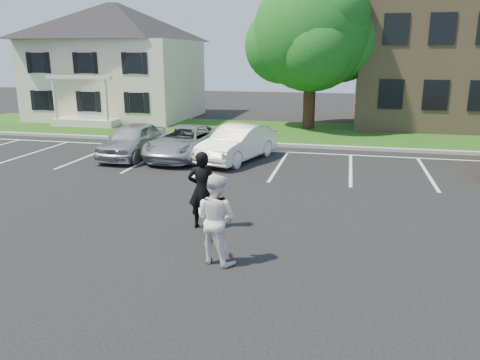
% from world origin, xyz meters
% --- Properties ---
extents(ground_plane, '(90.00, 90.00, 0.00)m').
position_xyz_m(ground_plane, '(0.00, 0.00, 0.00)').
color(ground_plane, black).
rests_on(ground_plane, ground).
extents(curb, '(40.00, 0.30, 0.15)m').
position_xyz_m(curb, '(0.00, 12.00, 0.07)').
color(curb, '#979791').
rests_on(curb, ground).
extents(grass_strip, '(44.00, 8.00, 0.08)m').
position_xyz_m(grass_strip, '(0.00, 16.00, 0.04)').
color(grass_strip, '#1A4D12').
rests_on(grass_strip, ground).
extents(stall_lines, '(34.00, 5.36, 0.01)m').
position_xyz_m(stall_lines, '(1.40, 8.95, 0.01)').
color(stall_lines, silver).
rests_on(stall_lines, ground).
extents(house, '(10.30, 9.22, 7.60)m').
position_xyz_m(house, '(-13.00, 19.97, 3.83)').
color(house, beige).
rests_on(house, ground).
extents(tree, '(7.80, 7.20, 8.80)m').
position_xyz_m(tree, '(0.42, 17.73, 5.35)').
color(tree, black).
rests_on(tree, ground).
extents(man_black_suit, '(0.78, 0.56, 2.01)m').
position_xyz_m(man_black_suit, '(-0.92, 0.73, 1.00)').
color(man_black_suit, black).
rests_on(man_black_suit, ground).
extents(man_white_shirt, '(1.15, 1.03, 1.96)m').
position_xyz_m(man_white_shirt, '(-0.02, -1.18, 0.98)').
color(man_white_shirt, white).
rests_on(man_white_shirt, ground).
extents(car_silver_west, '(1.79, 4.32, 1.46)m').
position_xyz_m(car_silver_west, '(-6.40, 8.24, 0.73)').
color(car_silver_west, '#B8B8BD').
rests_on(car_silver_west, ground).
extents(car_silver_minivan, '(2.50, 4.98, 1.35)m').
position_xyz_m(car_silver_minivan, '(-4.20, 8.61, 0.68)').
color(car_silver_minivan, '#ACAFB4').
rests_on(car_silver_minivan, ground).
extents(car_white_sedan, '(2.78, 4.72, 1.47)m').
position_xyz_m(car_white_sedan, '(-1.85, 8.56, 0.73)').
color(car_white_sedan, white).
rests_on(car_white_sedan, ground).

